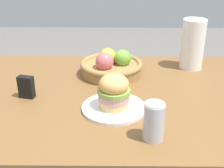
% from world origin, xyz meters
% --- Properties ---
extents(dining_table, '(1.40, 0.90, 0.75)m').
position_xyz_m(dining_table, '(0.00, 0.00, 0.65)').
color(dining_table, brown).
rests_on(dining_table, ground_plane).
extents(plate, '(0.24, 0.24, 0.01)m').
position_xyz_m(plate, '(0.01, -0.13, 0.76)').
color(plate, white).
rests_on(plate, dining_table).
extents(sandwich, '(0.12, 0.12, 0.13)m').
position_xyz_m(sandwich, '(0.01, -0.13, 0.82)').
color(sandwich, '#E5BC75').
rests_on(sandwich, plate).
extents(soda_can, '(0.07, 0.07, 0.13)m').
position_xyz_m(soda_can, '(0.14, -0.32, 0.81)').
color(soda_can, silver).
rests_on(soda_can, dining_table).
extents(fruit_basket, '(0.29, 0.29, 0.12)m').
position_xyz_m(fruit_basket, '(-0.00, 0.20, 0.79)').
color(fruit_basket, '#9E7542').
rests_on(fruit_basket, dining_table).
extents(paper_towel_roll, '(0.11, 0.11, 0.24)m').
position_xyz_m(paper_towel_roll, '(0.39, 0.29, 0.87)').
color(paper_towel_roll, white).
rests_on(paper_towel_roll, dining_table).
extents(napkin_holder, '(0.07, 0.04, 0.09)m').
position_xyz_m(napkin_holder, '(-0.33, -0.04, 0.80)').
color(napkin_holder, black).
rests_on(napkin_holder, dining_table).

